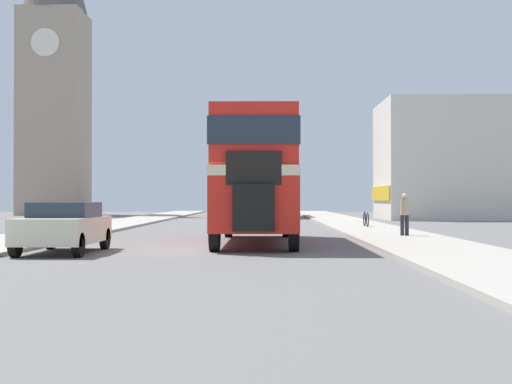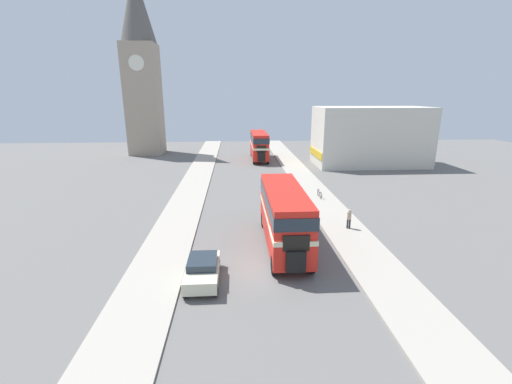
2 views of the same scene
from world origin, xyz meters
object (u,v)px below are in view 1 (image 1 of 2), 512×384
(bicycle_on_pavement, at_px, (366,219))
(church_tower, at_px, (55,48))
(double_decker_bus, at_px, (256,169))
(pedestrian_walking, at_px, (405,212))
(car_parked_near, at_px, (64,226))
(bus_distant, at_px, (269,185))

(bicycle_on_pavement, height_order, church_tower, church_tower)
(double_decker_bus, relative_size, bicycle_on_pavement, 5.56)
(church_tower, bearing_deg, bicycle_on_pavement, -50.63)
(bicycle_on_pavement, relative_size, church_tower, 0.06)
(double_decker_bus, distance_m, pedestrian_walking, 6.36)
(car_parked_near, xyz_separation_m, church_tower, (-13.86, 45.54, 14.64))
(double_decker_bus, xyz_separation_m, pedestrian_walking, (5.55, 2.71, -1.49))
(car_parked_near, bearing_deg, church_tower, 106.93)
(bicycle_on_pavement, bearing_deg, car_parked_near, -123.92)
(double_decker_bus, height_order, bus_distant, bus_distant)
(bus_distant, distance_m, pedestrian_walking, 31.14)
(car_parked_near, distance_m, pedestrian_walking, 12.98)
(double_decker_bus, relative_size, bus_distant, 0.99)
(double_decker_bus, bearing_deg, car_parked_near, -139.80)
(double_decker_bus, height_order, bicycle_on_pavement, double_decker_bus)
(pedestrian_walking, bearing_deg, double_decker_bus, -154.01)
(car_parked_near, distance_m, bicycle_on_pavement, 18.98)
(bicycle_on_pavement, bearing_deg, double_decker_bus, -115.21)
(bus_distant, height_order, church_tower, church_tower)
(bus_distant, height_order, pedestrian_walking, bus_distant)
(car_parked_near, bearing_deg, bicycle_on_pavement, 56.08)
(church_tower, bearing_deg, car_parked_near, -73.07)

